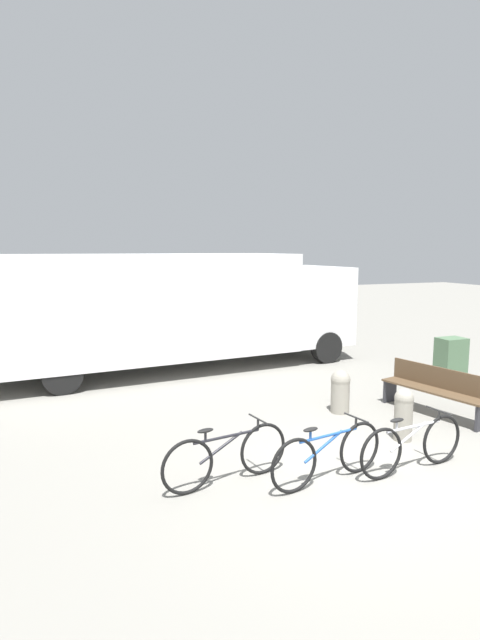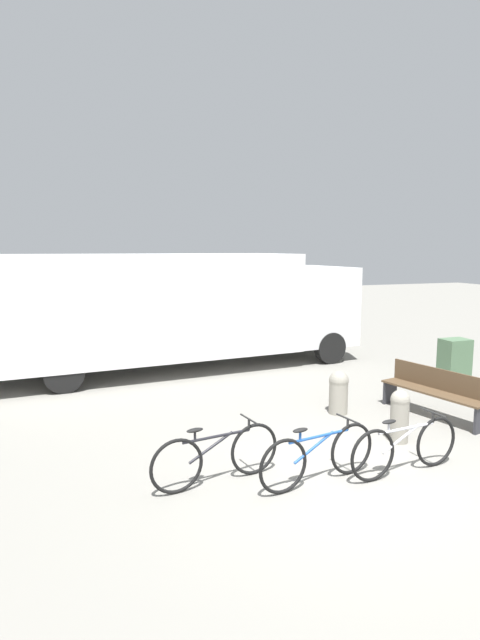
% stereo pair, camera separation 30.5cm
% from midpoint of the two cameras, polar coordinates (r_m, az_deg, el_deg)
% --- Properties ---
extents(ground_plane, '(60.00, 60.00, 0.00)m').
position_cam_midpoint_polar(ground_plane, '(7.01, 12.69, -17.16)').
color(ground_plane, gray).
extents(delivery_truck, '(9.41, 3.20, 2.85)m').
position_cam_midpoint_polar(delivery_truck, '(12.44, -8.36, 1.63)').
color(delivery_truck, white).
rests_on(delivery_truck, ground).
extents(park_bench, '(0.81, 2.03, 0.85)m').
position_cam_midpoint_polar(park_bench, '(9.68, 20.57, -7.31)').
color(park_bench, brown).
rests_on(park_bench, ground).
extents(bicycle_near, '(1.78, 0.46, 0.79)m').
position_cam_midpoint_polar(bicycle_near, '(6.55, -2.92, -15.25)').
color(bicycle_near, black).
rests_on(bicycle_near, ground).
extents(bicycle_middle, '(1.78, 0.47, 0.79)m').
position_cam_midpoint_polar(bicycle_middle, '(6.66, 8.70, -14.95)').
color(bicycle_middle, black).
rests_on(bicycle_middle, ground).
extents(bicycle_far, '(1.79, 0.44, 0.79)m').
position_cam_midpoint_polar(bicycle_far, '(7.21, 17.92, -13.42)').
color(bicycle_far, black).
rests_on(bicycle_far, ground).
extents(bollard_near_bench, '(0.30, 0.30, 0.82)m').
position_cam_midpoint_polar(bollard_near_bench, '(8.25, 17.16, -10.06)').
color(bollard_near_bench, gray).
rests_on(bollard_near_bench, ground).
extents(bollard_far_bench, '(0.36, 0.36, 0.79)m').
position_cam_midpoint_polar(bollard_far_bench, '(9.33, 10.47, -7.84)').
color(bollard_far_bench, gray).
rests_on(bollard_far_bench, ground).
extents(utility_box, '(0.61, 0.45, 0.98)m').
position_cam_midpoint_polar(utility_box, '(12.28, 22.29, -4.15)').
color(utility_box, '#4C6B4C').
rests_on(utility_box, ground).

